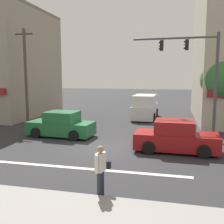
% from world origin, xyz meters
% --- Properties ---
extents(ground_plane, '(120.00, 120.00, 0.00)m').
position_xyz_m(ground_plane, '(0.00, 0.00, 0.00)').
color(ground_plane, '#2B2B2D').
extents(lane_marking_stripe, '(9.00, 0.24, 0.01)m').
position_xyz_m(lane_marking_stripe, '(0.00, -3.50, 0.00)').
color(lane_marking_stripe, silver).
rests_on(lane_marking_stripe, ground).
extents(street_tree, '(2.94, 2.94, 4.96)m').
position_xyz_m(street_tree, '(6.95, 6.04, 3.47)').
color(street_tree, '#4C3823').
rests_on(street_tree, ground).
extents(utility_pole_near_left, '(1.40, 0.22, 7.22)m').
position_xyz_m(utility_pole_near_left, '(-7.19, 4.62, 3.76)').
color(utility_pole_near_left, brown).
rests_on(utility_pole_near_left, ground).
extents(traffic_light_mast, '(4.89, 0.33, 6.20)m').
position_xyz_m(traffic_light_mast, '(5.06, 2.72, 4.18)').
color(traffic_light_mast, '#47474C').
rests_on(traffic_light_mast, ground).
extents(sedan_parked_curbside, '(4.21, 2.10, 1.58)m').
position_xyz_m(sedan_parked_curbside, '(-3.10, 1.66, 0.71)').
color(sedan_parked_curbside, '#1E6033').
rests_on(sedan_parked_curbside, ground).
extents(sedan_crossing_rightbound, '(4.14, 1.97, 1.58)m').
position_xyz_m(sedan_crossing_rightbound, '(3.86, -0.11, 0.71)').
color(sedan_crossing_rightbound, maroon).
rests_on(sedan_crossing_rightbound, ground).
extents(van_crossing_leftbound, '(2.12, 4.64, 2.11)m').
position_xyz_m(van_crossing_leftbound, '(1.30, 9.68, 1.01)').
color(van_crossing_leftbound, silver).
rests_on(van_crossing_leftbound, ground).
extents(pedestrian_foreground_with_bag, '(0.41, 0.67, 1.67)m').
position_xyz_m(pedestrian_foreground_with_bag, '(1.53, -5.79, 0.95)').
color(pedestrian_foreground_with_bag, '#232838').
rests_on(pedestrian_foreground_with_bag, ground).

